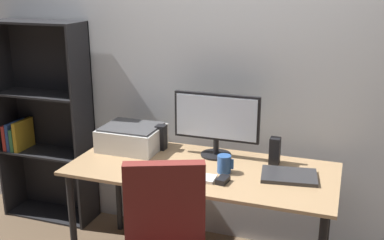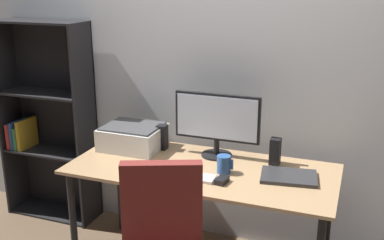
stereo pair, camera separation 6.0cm
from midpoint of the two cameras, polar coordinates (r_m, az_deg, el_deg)
name	(u,v)px [view 2 (the right image)]	position (r m, az deg, el deg)	size (l,w,h in m)	color
back_wall	(228,63)	(3.19, 5.02, 6.98)	(6.40, 0.10, 2.60)	silver
desk	(202,180)	(2.89, 1.79, -7.36)	(1.64, 0.73, 0.74)	tan
monitor	(217,121)	(2.97, 3.68, -0.09)	(0.56, 0.20, 0.42)	black
keyboard	(190,176)	(2.72, 0.44, -6.99)	(0.29, 0.11, 0.02)	silver
mouse	(222,180)	(2.66, 4.36, -7.44)	(0.06, 0.10, 0.03)	black
coffee_mug	(224,164)	(2.78, 4.58, -5.46)	(0.10, 0.08, 0.11)	#285193
laptop	(289,177)	(2.77, 12.47, -6.85)	(0.32, 0.23, 0.02)	#2D2D30
speaker_left	(162,137)	(3.14, -3.17, -2.13)	(0.06, 0.07, 0.17)	black
speaker_right	(275,151)	(2.93, 10.81, -3.84)	(0.06, 0.07, 0.17)	black
printer	(133,137)	(3.18, -6.76, -2.07)	(0.40, 0.34, 0.16)	silver
paper_sheet	(153,177)	(2.73, -4.16, -7.09)	(0.21, 0.30, 0.00)	white
bookshelf	(47,123)	(3.81, -17.02, -0.33)	(0.73, 0.28, 1.56)	black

